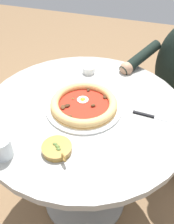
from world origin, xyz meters
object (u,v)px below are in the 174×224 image
dining_table (84,136)px  water_glass (2,149)px  olive_pan (57,149)px  ramekin_capers (89,69)px  pizza_on_plate (84,104)px  steak_knife (151,116)px

dining_table → water_glass: size_ratio=11.62×
olive_pan → ramekin_capers: bearing=95.4°
dining_table → pizza_on_plate: (-0.00, 0.00, 0.20)m
steak_knife → olive_pan: olive_pan is taller
pizza_on_plate → dining_table: bearing=-49.0°
pizza_on_plate → ramekin_capers: bearing=103.4°
dining_table → ramekin_capers: (-0.07, 0.28, 0.20)m
dining_table → ramekin_capers: 0.35m
pizza_on_plate → steak_knife: pizza_on_plate is taller
pizza_on_plate → olive_pan: size_ratio=2.87×
dining_table → pizza_on_plate: bearing=131.0°
ramekin_capers → olive_pan: bearing=-84.6°
dining_table → steak_knife: size_ratio=4.22×
steak_knife → ramekin_capers: 0.43m
water_glass → pizza_on_plate: bearing=60.7°
dining_table → steak_knife: (0.29, 0.03, 0.18)m
pizza_on_plate → olive_pan: 0.26m
ramekin_capers → olive_pan: 0.54m
dining_table → water_glass: (-0.19, -0.33, 0.21)m
water_glass → ramekin_capers: 0.63m
dining_table → ramekin_capers: bearing=103.5°
steak_knife → dining_table: bearing=-173.6°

